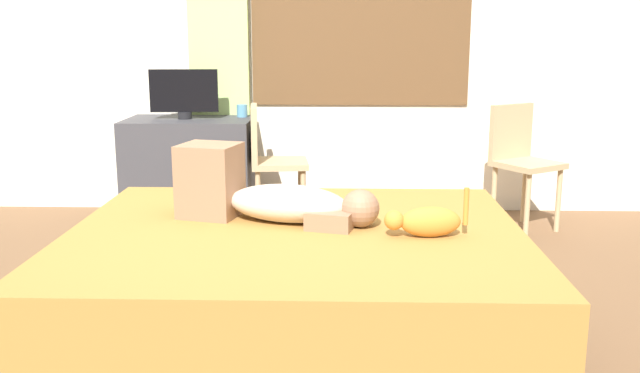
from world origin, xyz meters
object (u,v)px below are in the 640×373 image
Objects in this scene: cat at (426,221)px; bed at (296,284)px; person_lying at (267,196)px; cup at (242,111)px; chair_spare at (520,156)px; chair_by_desk at (269,157)px; desk at (191,170)px; tv_monitor at (184,93)px.

bed is at bearing 170.42° from cat.
person_lying is 10.49× the size of cup.
chair_spare is at bearing -7.88° from cup.
chair_by_desk is at bearing -177.43° from chair_spare.
cup is at bearing 19.35° from desk.
chair_spare reaches higher than cup.
chair_by_desk is (0.62, -0.22, -0.41)m from tv_monitor.
chair_by_desk reaches higher than cup.
cat is 2.59m from tv_monitor.
tv_monitor is at bearing -161.84° from cup.
tv_monitor is at bearing -180.00° from desk.
desk is 0.65m from chair_by_desk.
person_lying is (-0.14, 0.16, 0.37)m from bed.
chair_by_desk is at bearing -56.74° from cup.
person_lying is 2.01m from cup.
bed is 2.19m from desk.
chair_spare is at bearing 2.57° from chair_by_desk.
cat is at bearing -9.58° from bed.
chair_spare is at bearing -3.51° from desk.
bed is 5.72× the size of cat.
chair_by_desk is at bearing 114.47° from cat.
tv_monitor reaches higher than cup.
desk is (-1.45, 2.10, -0.20)m from cat.
tv_monitor is 2.39m from chair_spare.
cup is at bearing 123.26° from chair_by_desk.
chair_by_desk is at bearing 95.50° from person_lying.
tv_monitor is at bearing 114.64° from bed.
cup reaches higher than desk.
desk is at bearing 124.65° from cat.
desk is 10.07× the size of cup.
cup is 0.10× the size of chair_spare.
chair_by_desk reaches higher than desk.
cat is 0.42× the size of chair_spare.
desk is (-0.89, 2.00, 0.12)m from bed.
tv_monitor is (-0.78, 1.84, 0.31)m from person_lying.
cup is (-0.53, 2.13, 0.54)m from bed.
tv_monitor reaches higher than chair_spare.
chair_spare is (1.43, 1.86, 0.26)m from bed.
chair_spare is (1.96, -0.27, -0.28)m from cup.
cup is 2.00m from chair_spare.
cat is 2.14m from chair_spare.
bed is 2.27× the size of desk.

